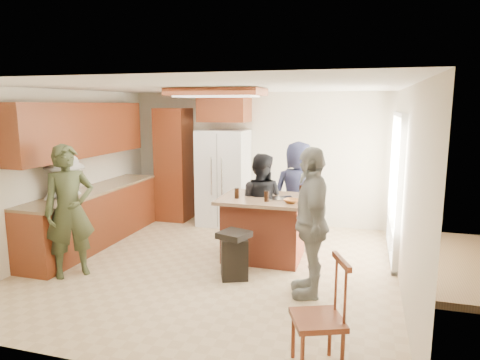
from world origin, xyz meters
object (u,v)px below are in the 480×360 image
(person_front_left, at_px, (70,211))
(person_behind_right, at_px, (298,193))
(spindle_chair, at_px, (320,319))
(kitchen_island, at_px, (264,227))
(trash_bin, at_px, (234,254))
(person_side_right, at_px, (311,222))
(person_counter, at_px, (67,206))
(person_behind_left, at_px, (260,204))
(refrigerator, at_px, (223,178))

(person_front_left, distance_m, person_behind_right, 3.48)
(person_behind_right, xyz_separation_m, spindle_chair, (0.72, -3.38, -0.39))
(kitchen_island, relative_size, trash_bin, 2.03)
(kitchen_island, height_order, trash_bin, kitchen_island)
(person_front_left, height_order, spindle_chair, person_front_left)
(person_side_right, bearing_deg, person_counter, -106.42)
(person_behind_left, xyz_separation_m, person_side_right, (0.92, -1.26, 0.12))
(kitchen_island, bearing_deg, refrigerator, 126.20)
(person_counter, distance_m, refrigerator, 2.89)
(person_behind_right, height_order, trash_bin, person_behind_right)
(refrigerator, height_order, trash_bin, refrigerator)
(person_counter, height_order, trash_bin, person_counter)
(person_side_right, bearing_deg, person_behind_right, -179.02)
(person_behind_right, distance_m, kitchen_island, 1.01)
(kitchen_island, bearing_deg, spindle_chair, -66.70)
(person_front_left, xyz_separation_m, person_side_right, (3.13, 0.30, 0.01))
(kitchen_island, relative_size, spindle_chair, 1.29)
(refrigerator, bearing_deg, trash_bin, -68.46)
(kitchen_island, bearing_deg, person_behind_left, 118.08)
(person_behind_left, distance_m, person_behind_right, 0.81)
(person_front_left, relative_size, spindle_chair, 1.78)
(person_counter, xyz_separation_m, trash_bin, (2.61, -0.05, -0.46))
(person_counter, relative_size, trash_bin, 2.49)
(refrigerator, bearing_deg, person_behind_left, -52.67)
(person_front_left, xyz_separation_m, trash_bin, (2.11, 0.52, -0.57))
(person_side_right, relative_size, person_counter, 1.15)
(person_behind_left, bearing_deg, person_counter, 24.08)
(refrigerator, bearing_deg, person_side_right, -53.20)
(person_behind_right, distance_m, person_counter, 3.58)
(person_front_left, distance_m, refrigerator, 3.16)
(person_behind_right, xyz_separation_m, trash_bin, (-0.57, -1.70, -0.53))
(person_front_left, distance_m, kitchen_island, 2.72)
(person_behind_left, distance_m, person_side_right, 1.57)
(person_behind_left, relative_size, person_counter, 0.99)
(person_side_right, relative_size, kitchen_island, 1.40)
(person_counter, bearing_deg, trash_bin, -72.95)
(person_front_left, relative_size, trash_bin, 2.81)
(person_counter, xyz_separation_m, kitchen_island, (2.82, 0.78, -0.31))
(refrigerator, height_order, kitchen_island, refrigerator)
(trash_bin, height_order, spindle_chair, spindle_chair)
(person_behind_left, relative_size, refrigerator, 0.86)
(person_front_left, bearing_deg, person_behind_right, -8.80)
(spindle_chair, bearing_deg, person_front_left, 161.09)
(person_front_left, bearing_deg, trash_bin, -34.59)
(person_front_left, relative_size, person_behind_left, 1.14)
(person_behind_left, bearing_deg, person_front_left, 39.16)
(refrigerator, xyz_separation_m, spindle_chair, (2.25, -4.11, -0.45))
(person_behind_left, relative_size, spindle_chair, 1.56)
(kitchen_island, bearing_deg, trash_bin, -103.92)
(person_behind_left, bearing_deg, trash_bin, 88.77)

